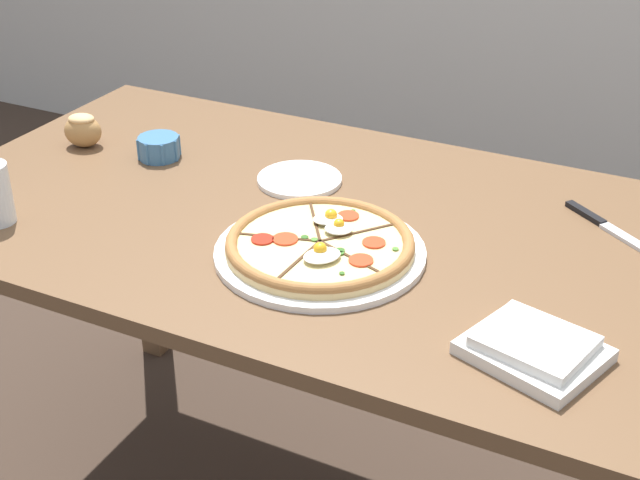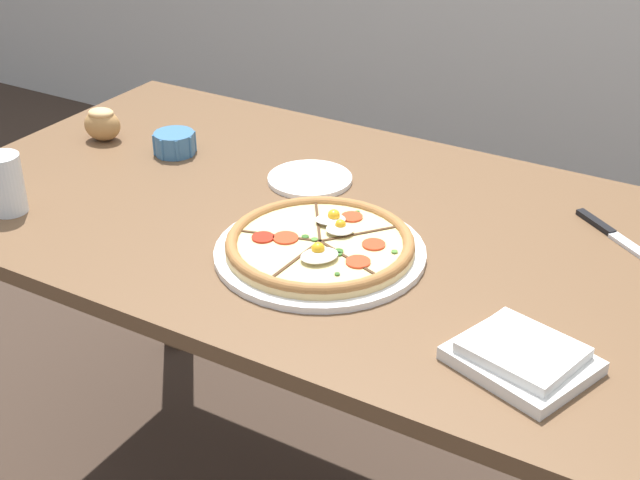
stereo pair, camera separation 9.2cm
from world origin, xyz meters
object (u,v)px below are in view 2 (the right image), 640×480
at_px(dining_table, 313,261).
at_px(water_glass, 6,187).
at_px(bread_piece_near, 102,124).
at_px(knife_main, 618,238).
at_px(ramekin_bowl, 175,142).
at_px(napkin_folded, 522,357).
at_px(side_saucer, 310,179).
at_px(pizza, 320,246).

xyz_separation_m(dining_table, water_glass, (-0.49, -0.28, 0.15)).
distance_m(bread_piece_near, knife_main, 1.09).
distance_m(dining_table, water_glass, 0.58).
height_order(dining_table, bread_piece_near, bread_piece_near).
height_order(bread_piece_near, water_glass, water_glass).
relative_size(ramekin_bowl, napkin_folded, 0.42).
xyz_separation_m(ramekin_bowl, water_glass, (-0.10, -0.37, 0.02)).
xyz_separation_m(napkin_folded, water_glass, (-0.98, -0.03, 0.03)).
bearing_deg(ramekin_bowl, napkin_folded, -20.94).
distance_m(dining_table, bread_piece_near, 0.59).
xyz_separation_m(dining_table, side_saucer, (-0.08, 0.12, 0.11)).
bearing_deg(dining_table, side_saucer, 122.94).
height_order(ramekin_bowl, side_saucer, ramekin_bowl).
bearing_deg(side_saucer, water_glass, -136.54).
xyz_separation_m(ramekin_bowl, napkin_folded, (0.88, -0.34, -0.01)).
xyz_separation_m(knife_main, side_saucer, (-0.59, -0.07, 0.00)).
bearing_deg(pizza, knife_main, 36.31).
height_order(ramekin_bowl, water_glass, water_glass).
height_order(napkin_folded, side_saucer, napkin_folded).
distance_m(dining_table, knife_main, 0.56).
bearing_deg(bread_piece_near, water_glass, -76.31).
bearing_deg(dining_table, napkin_folded, -26.85).
bearing_deg(napkin_folded, knife_main, 86.69).
bearing_deg(napkin_folded, ramekin_bowl, 159.06).
height_order(ramekin_bowl, napkin_folded, ramekin_bowl).
relative_size(ramekin_bowl, bread_piece_near, 0.97).
bearing_deg(knife_main, water_glass, -118.67).
bearing_deg(napkin_folded, bread_piece_near, 163.44).
distance_m(dining_table, side_saucer, 0.18).
xyz_separation_m(dining_table, napkin_folded, (0.49, -0.25, 0.12)).
bearing_deg(knife_main, napkin_folded, -56.76).
relative_size(knife_main, water_glass, 1.69).
bearing_deg(knife_main, bread_piece_near, -137.24).
xyz_separation_m(dining_table, ramekin_bowl, (-0.39, 0.09, 0.13)).
distance_m(pizza, ramekin_bowl, 0.53).
bearing_deg(side_saucer, bread_piece_near, -174.52).
distance_m(dining_table, napkin_folded, 0.56).
relative_size(dining_table, pizza, 4.08).
xyz_separation_m(napkin_folded, side_saucer, (-0.56, 0.36, -0.01)).
bearing_deg(ramekin_bowl, side_saucer, 4.80).
bearing_deg(water_glass, ramekin_bowl, 75.12).
height_order(dining_table, ramekin_bowl, ramekin_bowl).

